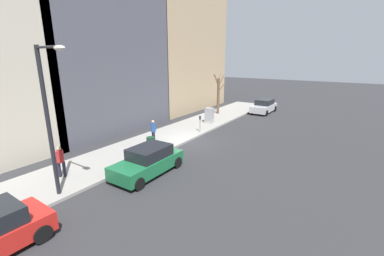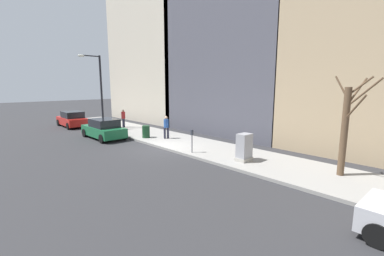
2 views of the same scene
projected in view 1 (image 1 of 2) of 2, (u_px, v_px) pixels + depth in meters
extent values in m
plane|color=#2B2B2D|center=(189.00, 142.00, 19.36)|extent=(120.00, 120.00, 0.00)
cube|color=gray|center=(168.00, 136.00, 20.41)|extent=(4.00, 36.00, 0.15)
cube|color=#B7B7BC|center=(264.00, 108.00, 29.33)|extent=(1.85, 4.22, 0.70)
cube|color=black|center=(265.00, 102.00, 29.32)|extent=(1.63, 2.22, 0.60)
cylinder|color=black|center=(266.00, 113.00, 27.71)|extent=(0.23, 0.64, 0.64)
cylinder|color=black|center=(251.00, 111.00, 28.63)|extent=(0.23, 0.64, 0.64)
cylinder|color=black|center=(275.00, 109.00, 30.17)|extent=(0.23, 0.64, 0.64)
cylinder|color=black|center=(261.00, 107.00, 31.10)|extent=(0.23, 0.64, 0.64)
cube|color=#196038|center=(148.00, 164.00, 13.91)|extent=(1.82, 4.21, 0.70)
cube|color=black|center=(150.00, 152.00, 13.90)|extent=(1.61, 2.21, 0.60)
cylinder|color=black|center=(139.00, 184.00, 12.28)|extent=(0.22, 0.64, 0.64)
cylinder|color=black|center=(115.00, 175.00, 13.18)|extent=(0.22, 0.64, 0.64)
cylinder|color=black|center=(177.00, 162.00, 14.78)|extent=(0.22, 0.64, 0.64)
cylinder|color=black|center=(155.00, 156.00, 15.68)|extent=(0.22, 0.64, 0.64)
cylinder|color=black|center=(42.00, 234.00, 8.81)|extent=(0.23, 0.64, 0.64)
cylinder|color=black|center=(20.00, 217.00, 9.74)|extent=(0.23, 0.64, 0.64)
cylinder|color=slate|center=(200.00, 126.00, 21.31)|extent=(0.07, 0.07, 1.05)
cube|color=#2D333D|center=(200.00, 118.00, 21.13)|extent=(0.14, 0.10, 0.30)
cube|color=#A8A399|center=(209.00, 122.00, 24.33)|extent=(0.83, 0.61, 0.18)
cube|color=#939399|center=(209.00, 114.00, 24.14)|extent=(0.75, 0.55, 1.25)
cylinder|color=black|center=(49.00, 125.00, 10.89)|extent=(0.18, 0.18, 6.50)
cylinder|color=black|center=(47.00, 47.00, 9.62)|extent=(1.60, 0.10, 0.10)
ellipsoid|color=beige|center=(59.00, 48.00, 9.21)|extent=(0.56, 0.32, 0.20)
cylinder|color=brown|center=(218.00, 96.00, 27.89)|extent=(0.28, 0.28, 3.82)
cylinder|color=brown|center=(217.00, 79.00, 27.21)|extent=(0.28, 0.66, 1.00)
cylinder|color=brown|center=(221.00, 80.00, 27.89)|extent=(0.14, 1.21, 1.23)
cylinder|color=brown|center=(216.00, 80.00, 27.82)|extent=(0.92, 0.50, 1.21)
cylinder|color=brown|center=(220.00, 78.00, 27.74)|extent=(0.25, 0.85, 0.82)
cylinder|color=brown|center=(223.00, 86.00, 27.75)|extent=(0.61, 0.86, 1.13)
cylinder|color=#14381E|center=(151.00, 144.00, 17.13)|extent=(0.56, 0.56, 0.90)
cylinder|color=#1E1E2D|center=(153.00, 137.00, 18.78)|extent=(0.16, 0.16, 0.82)
cylinder|color=#1E1E2D|center=(154.00, 137.00, 18.57)|extent=(0.16, 0.16, 0.82)
cylinder|color=#23478C|center=(153.00, 127.00, 18.48)|extent=(0.36, 0.36, 0.62)
sphere|color=tan|center=(153.00, 122.00, 18.37)|extent=(0.22, 0.22, 0.22)
cylinder|color=#1E1E2D|center=(64.00, 169.00, 13.33)|extent=(0.16, 0.16, 0.82)
cylinder|color=#1E1E2D|center=(59.00, 169.00, 13.28)|extent=(0.16, 0.16, 0.82)
cylinder|color=#A52323|center=(60.00, 156.00, 13.11)|extent=(0.36, 0.36, 0.62)
sphere|color=tan|center=(59.00, 149.00, 13.00)|extent=(0.22, 0.22, 0.22)
cube|color=tan|center=(160.00, 45.00, 32.08)|extent=(12.21, 12.21, 15.22)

